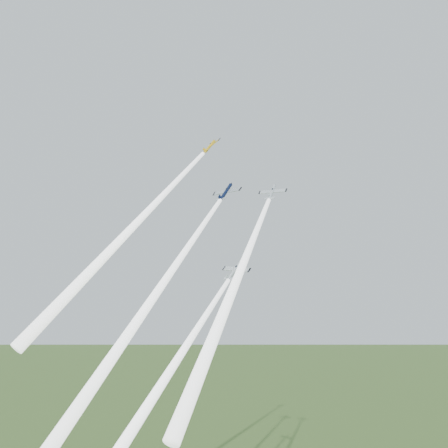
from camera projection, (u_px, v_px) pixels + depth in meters
plane_yellow at (210, 146)px, 145.78m from camera, size 7.26×8.23×7.62m
smoke_trail_yellow at (123, 237)px, 125.81m from camera, size 19.84×45.76×48.85m
plane_navy at (226, 192)px, 136.20m from camera, size 8.80×7.64×6.96m
smoke_trail_navy at (144, 311)px, 110.00m from camera, size 9.89×52.78×53.89m
plane_silver_right at (272, 192)px, 132.01m from camera, size 7.27×5.99×5.72m
smoke_trail_silver_right at (230, 296)px, 107.01m from camera, size 5.24×45.70×46.48m
plane_silver_low at (235, 270)px, 125.35m from camera, size 9.17×7.53×6.96m
smoke_trail_silver_low at (158, 389)px, 104.90m from camera, size 12.02×42.74×43.95m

